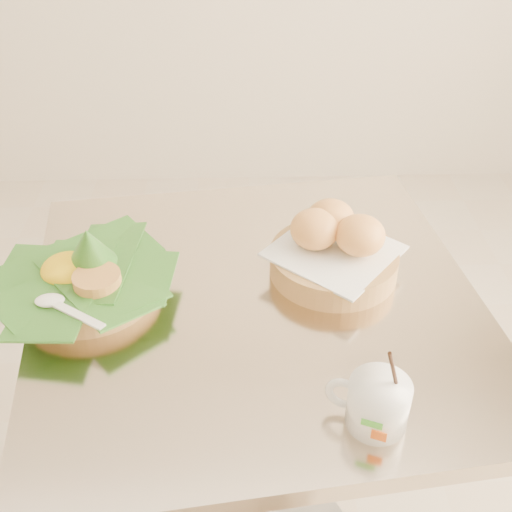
{
  "coord_description": "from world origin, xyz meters",
  "views": [
    {
      "loc": [
        0.18,
        -0.72,
        1.4
      ],
      "look_at": [
        0.2,
        0.08,
        0.82
      ],
      "focal_mm": 45.0,
      "sensor_mm": 36.0,
      "label": 1
    }
  ],
  "objects_px": {
    "cafe_table": "(257,393)",
    "rice_basket": "(86,275)",
    "bread_basket": "(334,249)",
    "coffee_mug": "(377,402)"
  },
  "relations": [
    {
      "from": "cafe_table",
      "to": "rice_basket",
      "type": "xyz_separation_m",
      "value": [
        -0.27,
        0.02,
        0.26
      ]
    },
    {
      "from": "rice_basket",
      "to": "bread_basket",
      "type": "height_order",
      "value": "rice_basket"
    },
    {
      "from": "bread_basket",
      "to": "coffee_mug",
      "type": "bearing_deg",
      "value": -87.85
    },
    {
      "from": "bread_basket",
      "to": "coffee_mug",
      "type": "xyz_separation_m",
      "value": [
        0.01,
        -0.32,
        -0.01
      ]
    },
    {
      "from": "cafe_table",
      "to": "bread_basket",
      "type": "xyz_separation_m",
      "value": [
        0.13,
        0.07,
        0.26
      ]
    },
    {
      "from": "rice_basket",
      "to": "coffee_mug",
      "type": "xyz_separation_m",
      "value": [
        0.41,
        -0.27,
        -0.0
      ]
    },
    {
      "from": "rice_basket",
      "to": "coffee_mug",
      "type": "bearing_deg",
      "value": -33.47
    },
    {
      "from": "cafe_table",
      "to": "bread_basket",
      "type": "height_order",
      "value": "bread_basket"
    },
    {
      "from": "rice_basket",
      "to": "coffee_mug",
      "type": "distance_m",
      "value": 0.49
    },
    {
      "from": "cafe_table",
      "to": "coffee_mug",
      "type": "xyz_separation_m",
      "value": [
        0.14,
        -0.25,
        0.26
      ]
    }
  ]
}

